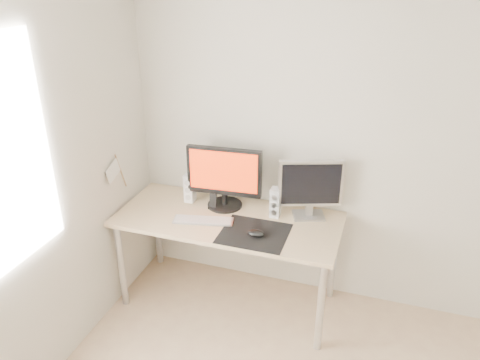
# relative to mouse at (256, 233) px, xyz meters

# --- Properties ---
(wall_back) EXTENTS (3.50, 0.00, 3.50)m
(wall_back) POSITION_rel_mouse_xyz_m (0.67, 0.55, 0.50)
(wall_back) COLOR silver
(wall_back) RESTS_ON ground
(mousepad) EXTENTS (0.45, 0.40, 0.00)m
(mousepad) POSITION_rel_mouse_xyz_m (-0.02, 0.03, -0.02)
(mousepad) COLOR black
(mousepad) RESTS_ON desk
(mouse) EXTENTS (0.12, 0.07, 0.04)m
(mouse) POSITION_rel_mouse_xyz_m (0.00, 0.00, 0.00)
(mouse) COLOR black
(mouse) RESTS_ON mousepad
(desk) EXTENTS (1.60, 0.70, 0.73)m
(desk) POSITION_rel_mouse_xyz_m (-0.26, 0.18, -0.10)
(desk) COLOR #D1B587
(desk) RESTS_ON ground
(main_monitor) EXTENTS (0.55, 0.28, 0.47)m
(main_monitor) POSITION_rel_mouse_xyz_m (-0.34, 0.33, 0.23)
(main_monitor) COLOR black
(main_monitor) RESTS_ON desk
(second_monitor) EXTENTS (0.44, 0.22, 0.43)m
(second_monitor) POSITION_rel_mouse_xyz_m (0.28, 0.38, 0.22)
(second_monitor) COLOR #AFAFB1
(second_monitor) RESTS_ON desk
(speaker_left) EXTENTS (0.07, 0.08, 0.22)m
(speaker_left) POSITION_rel_mouse_xyz_m (-0.62, 0.33, 0.09)
(speaker_left) COLOR white
(speaker_left) RESTS_ON desk
(speaker_right) EXTENTS (0.07, 0.08, 0.22)m
(speaker_right) POSITION_rel_mouse_xyz_m (0.05, 0.31, 0.09)
(speaker_right) COLOR silver
(speaker_right) RESTS_ON desk
(keyboard) EXTENTS (0.44, 0.21, 0.02)m
(keyboard) POSITION_rel_mouse_xyz_m (-0.41, 0.08, -0.02)
(keyboard) COLOR #AFB0B2
(keyboard) RESTS_ON desk
(phone_dock) EXTENTS (0.07, 0.06, 0.12)m
(phone_dock) POSITION_rel_mouse_xyz_m (-0.41, 0.28, 0.01)
(phone_dock) COLOR black
(phone_dock) RESTS_ON desk
(pennant) EXTENTS (0.01, 0.23, 0.29)m
(pennant) POSITION_rel_mouse_xyz_m (-1.05, 0.04, 0.29)
(pennant) COLOR #A57F54
(pennant) RESTS_ON wall_left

